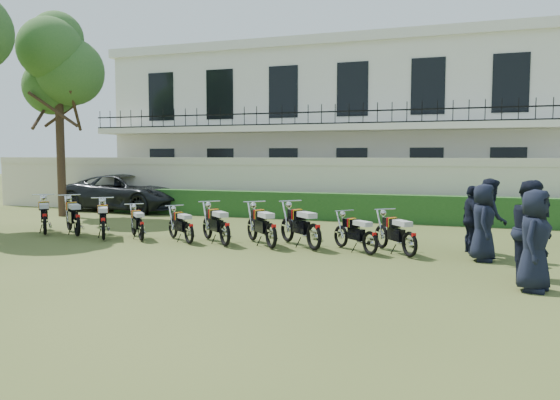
% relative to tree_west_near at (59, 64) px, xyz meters
% --- Properties ---
extents(ground, '(100.00, 100.00, 0.00)m').
position_rel_tree_west_near_xyz_m(ground, '(8.96, -5.00, -5.89)').
color(ground, '#37441B').
rests_on(ground, ground).
extents(perimeter_wall, '(30.00, 0.35, 2.30)m').
position_rel_tree_west_near_xyz_m(perimeter_wall, '(8.96, 3.00, -4.72)').
color(perimeter_wall, beige).
rests_on(perimeter_wall, ground).
extents(hedge, '(18.00, 0.60, 1.00)m').
position_rel_tree_west_near_xyz_m(hedge, '(9.96, 2.20, -5.39)').
color(hedge, '#173F16').
rests_on(hedge, ground).
extents(building, '(20.40, 9.60, 7.40)m').
position_rel_tree_west_near_xyz_m(building, '(8.96, 8.96, -2.18)').
color(building, silver).
rests_on(building, ground).
extents(tree_west_near, '(3.40, 3.20, 7.90)m').
position_rel_tree_west_near_xyz_m(tree_west_near, '(0.00, 0.00, 0.00)').
color(tree_west_near, '#473323').
rests_on(tree_west_near, ground).
extents(motorcycle_0, '(1.51, 1.59, 1.14)m').
position_rel_tree_west_near_xyz_m(motorcycle_0, '(3.15, -4.44, -5.36)').
color(motorcycle_0, black).
rests_on(motorcycle_0, ground).
extents(motorcycle_1, '(1.66, 1.47, 1.16)m').
position_rel_tree_west_near_xyz_m(motorcycle_1, '(4.28, -4.38, -5.36)').
color(motorcycle_1, black).
rests_on(motorcycle_1, ground).
extents(motorcycle_2, '(1.32, 1.69, 1.12)m').
position_rel_tree_west_near_xyz_m(motorcycle_2, '(5.44, -4.70, -5.37)').
color(motorcycle_2, black).
rests_on(motorcycle_2, ground).
extents(motorcycle_3, '(1.28, 1.34, 0.96)m').
position_rel_tree_west_near_xyz_m(motorcycle_3, '(6.52, -4.47, -5.45)').
color(motorcycle_3, black).
rests_on(motorcycle_3, ground).
extents(motorcycle_4, '(1.43, 1.19, 0.97)m').
position_rel_tree_west_near_xyz_m(motorcycle_4, '(8.01, -4.46, -5.44)').
color(motorcycle_4, black).
rests_on(motorcycle_4, ground).
extents(motorcycle_5, '(1.52, 1.48, 1.10)m').
position_rel_tree_west_near_xyz_m(motorcycle_5, '(9.09, -4.51, -5.38)').
color(motorcycle_5, black).
rests_on(motorcycle_5, ground).
extents(motorcycle_6, '(1.45, 1.60, 1.12)m').
position_rel_tree_west_near_xyz_m(motorcycle_6, '(10.36, -4.45, -5.37)').
color(motorcycle_6, black).
rests_on(motorcycle_6, ground).
extents(motorcycle_7, '(1.59, 1.57, 1.16)m').
position_rel_tree_west_near_xyz_m(motorcycle_7, '(11.46, -4.35, -5.35)').
color(motorcycle_7, black).
rests_on(motorcycle_7, ground).
extents(motorcycle_8, '(1.38, 1.29, 0.98)m').
position_rel_tree_west_near_xyz_m(motorcycle_8, '(12.89, -4.49, -5.44)').
color(motorcycle_8, black).
rests_on(motorcycle_8, ground).
extents(motorcycle_9, '(1.26, 1.54, 1.04)m').
position_rel_tree_west_near_xyz_m(motorcycle_9, '(13.81, -4.49, -5.41)').
color(motorcycle_9, black).
rests_on(motorcycle_9, ground).
extents(suv, '(5.88, 3.16, 1.57)m').
position_rel_tree_west_near_xyz_m(suv, '(1.16, 2.61, -5.11)').
color(suv, black).
rests_on(suv, ground).
extents(officer_0, '(0.82, 1.02, 1.81)m').
position_rel_tree_west_near_xyz_m(officer_0, '(16.20, -6.92, -4.98)').
color(officer_0, black).
rests_on(officer_0, ground).
extents(officer_1, '(0.78, 0.97, 1.92)m').
position_rel_tree_west_near_xyz_m(officer_1, '(16.24, -5.87, -4.93)').
color(officer_1, black).
rests_on(officer_1, ground).
extents(officer_2, '(0.72, 1.21, 1.93)m').
position_rel_tree_west_near_xyz_m(officer_2, '(16.28, -5.85, -4.92)').
color(officer_2, black).
rests_on(officer_2, ground).
extents(officer_3, '(0.57, 0.87, 1.76)m').
position_rel_tree_west_near_xyz_m(officer_3, '(15.41, -4.29, -5.01)').
color(officer_3, black).
rests_on(officer_3, ground).
extents(officer_4, '(0.75, 0.95, 1.87)m').
position_rel_tree_west_near_xyz_m(officer_4, '(15.58, -3.84, -4.95)').
color(officer_4, black).
rests_on(officer_4, ground).
extents(officer_5, '(0.69, 1.05, 1.66)m').
position_rel_tree_west_near_xyz_m(officer_5, '(15.17, -3.28, -5.06)').
color(officer_5, black).
rests_on(officer_5, ground).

